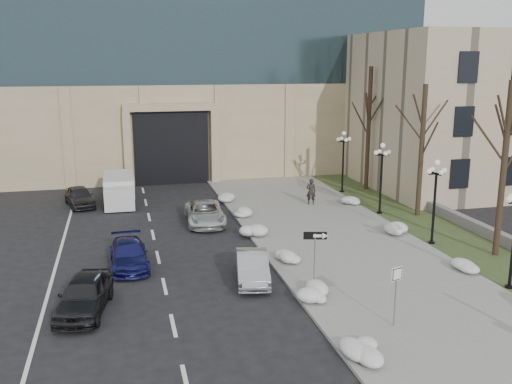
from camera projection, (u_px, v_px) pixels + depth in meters
sidewalk at (340, 242)px, 31.69m from camera, size 9.00×40.00×0.12m
curb at (261, 248)px, 30.65m from camera, size 0.30×40.00×0.14m
grass_strip at (444, 234)px, 33.18m from camera, size 4.00×40.00×0.10m
stone_wall at (456, 218)px, 35.47m from camera, size 0.50×30.00×0.70m
classical_building at (486, 108)px, 47.85m from camera, size 22.00×18.12×12.00m
car_a at (84, 295)px, 22.83m from camera, size 2.53×4.63×1.49m
car_b at (252, 267)px, 26.11m from camera, size 2.09×4.25×1.34m
car_c at (129, 255)px, 27.92m from camera, size 1.94×4.41×1.26m
car_d at (205, 213)px, 35.33m from camera, size 2.49×5.00×1.36m
car_e at (80, 196)px, 39.60m from camera, size 2.54×4.33×1.38m
pedestrian at (311, 192)px, 39.57m from camera, size 0.77×0.62×1.83m
box_truck at (119, 190)px, 40.54m from camera, size 2.16×5.99×1.90m
one_way_sign at (319, 243)px, 24.31m from camera, size 1.04×0.44×2.80m
keep_sign at (396, 284)px, 21.17m from camera, size 0.52×0.20×2.46m
snow_clump_b at (364, 351)px, 19.31m from camera, size 1.10×1.60×0.36m
snow_clump_c at (310, 294)px, 24.04m from camera, size 1.10×1.60×0.36m
snow_clump_d at (286, 258)px, 28.35m from camera, size 1.10×1.60×0.36m
snow_clump_e at (255, 233)px, 32.50m from camera, size 1.10×1.60×0.36m
snow_clump_f at (243, 213)px, 36.91m from camera, size 1.10×1.60×0.36m
snow_clump_g at (229, 198)px, 40.82m from camera, size 1.10×1.60×0.36m
snow_clump_i at (464, 266)px, 27.28m from camera, size 1.10×1.60×0.36m
snow_clump_j at (395, 229)px, 33.38m from camera, size 1.10×1.60×0.36m
snow_clump_k at (351, 201)px, 39.96m from camera, size 1.10×1.60×0.36m
lamppost_b at (435, 191)px, 30.69m from camera, size 1.18×1.18×4.76m
lamppost_c at (382, 169)px, 36.85m from camera, size 1.18×1.18×4.76m
lamppost_d at (343, 153)px, 43.00m from camera, size 1.18×1.18×4.76m
tree_near at (506, 145)px, 28.21m from camera, size 3.20×3.20×9.00m
tree_mid at (423, 132)px, 35.86m from camera, size 3.20×3.20×8.50m
tree_far at (369, 111)px, 43.29m from camera, size 3.20×3.20×9.50m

